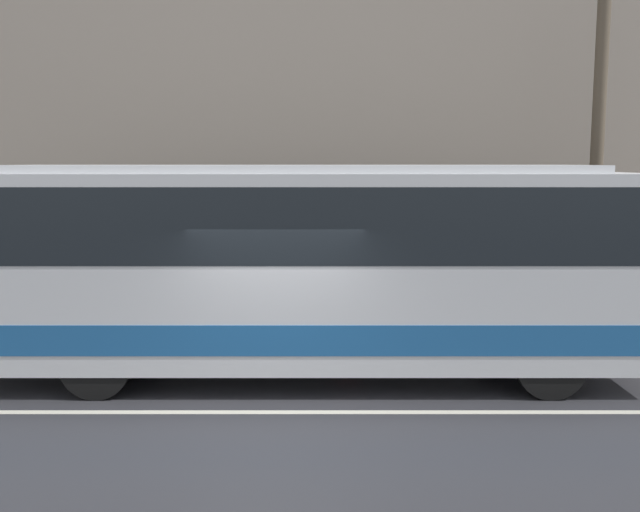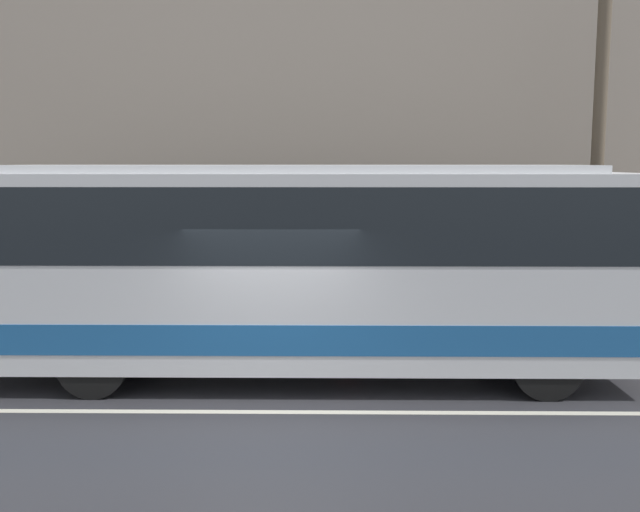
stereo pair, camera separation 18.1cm
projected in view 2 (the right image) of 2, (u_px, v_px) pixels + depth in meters
name	position (u px, v px, depth m)	size (l,w,h in m)	color
ground_plane	(270.00, 412.00, 9.84)	(60.00, 60.00, 0.00)	#333338
sidewalk	(290.00, 323.00, 15.04)	(60.00, 2.51, 0.13)	gray
building_facade	(292.00, 41.00, 15.64)	(60.00, 0.35, 12.56)	gray
lane_stripe	(270.00, 412.00, 9.84)	(54.00, 0.14, 0.01)	beige
transit_bus	(295.00, 259.00, 11.29)	(10.63, 2.56, 3.39)	silver
utility_pole_near	(598.00, 146.00, 14.03)	(0.26, 0.26, 7.23)	brown
pedestrian_waiting	(347.00, 282.00, 15.28)	(0.36, 0.36, 1.62)	maroon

